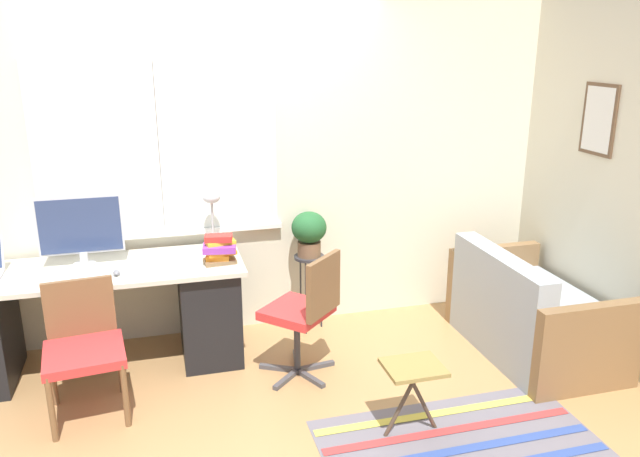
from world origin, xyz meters
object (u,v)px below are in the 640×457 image
object	(u,v)px
mouse	(116,273)
couch_loveseat	(530,316)
plant_stand	(309,266)
potted_plant	(309,231)
desk_lamp	(212,205)
desk_chair_wooden	(83,345)
keyboard	(79,276)
monitor	(80,228)
folding_stool	(413,374)
book_stack	(219,250)
office_chair_swivel	(305,310)

from	to	relation	value
mouse	couch_loveseat	world-z (taller)	same
plant_stand	potted_plant	bearing A→B (deg)	90.00
mouse	desk_lamp	size ratio (longest dim) A/B	0.17
plant_stand	desk_chair_wooden	bearing A→B (deg)	-155.05
desk_chair_wooden	keyboard	bearing A→B (deg)	88.20
keyboard	desk_chair_wooden	distance (m)	0.49
monitor	potted_plant	xyz separation A→B (m)	(1.60, 0.12, -0.19)
monitor	folding_stool	size ratio (longest dim) A/B	1.23
book_stack	potted_plant	world-z (taller)	potted_plant
couch_loveseat	plant_stand	distance (m)	1.67
keyboard	desk_chair_wooden	world-z (taller)	desk_chair_wooden
plant_stand	potted_plant	distance (m)	0.28
desk_chair_wooden	desk_lamp	bearing A→B (deg)	34.32
office_chair_swivel	folding_stool	world-z (taller)	office_chair_swivel
mouse	monitor	bearing A→B (deg)	130.44
keyboard	desk_chair_wooden	xyz separation A→B (m)	(0.03, -0.39, -0.30)
book_stack	office_chair_swivel	bearing A→B (deg)	-36.50
desk_lamp	desk_chair_wooden	world-z (taller)	desk_lamp
keyboard	folding_stool	size ratio (longest dim) A/B	0.76
monitor	folding_stool	bearing A→B (deg)	-36.35
potted_plant	folding_stool	xyz separation A→B (m)	(0.23, -1.47, -0.42)
book_stack	desk_chair_wooden	bearing A→B (deg)	-154.17
keyboard	couch_loveseat	xyz separation A→B (m)	(3.07, -0.43, -0.47)
mouse	desk_chair_wooden	xyz separation A→B (m)	(-0.20, -0.36, -0.31)
office_chair_swivel	keyboard	bearing A→B (deg)	-57.34
keyboard	monitor	bearing A→B (deg)	85.57
desk_lamp	office_chair_swivel	xyz separation A→B (m)	(0.51, -0.69, -0.58)
keyboard	folding_stool	world-z (taller)	keyboard
mouse	desk_chair_wooden	world-z (taller)	desk_chair_wooden
keyboard	desk_chair_wooden	size ratio (longest dim) A/B	0.42
desk_lamp	office_chair_swivel	bearing A→B (deg)	-53.46
desk_lamp	book_stack	size ratio (longest dim) A/B	1.77
couch_loveseat	folding_stool	size ratio (longest dim) A/B	2.91
potted_plant	folding_stool	size ratio (longest dim) A/B	0.79
couch_loveseat	potted_plant	world-z (taller)	potted_plant
mouse	keyboard	bearing A→B (deg)	173.65
monitor	desk_lamp	distance (m)	0.89
desk_lamp	book_stack	xyz separation A→B (m)	(0.01, -0.32, -0.23)
mouse	couch_loveseat	distance (m)	2.90
monitor	couch_loveseat	size ratio (longest dim) A/B	0.42
keyboard	couch_loveseat	distance (m)	3.13
mouse	plant_stand	bearing A→B (deg)	15.21
monitor	folding_stool	world-z (taller)	monitor
desk_lamp	potted_plant	world-z (taller)	desk_lamp
keyboard	office_chair_swivel	bearing A→B (deg)	-13.40
desk_lamp	couch_loveseat	xyz separation A→B (m)	(2.17, -0.78, -0.78)
book_stack	plant_stand	size ratio (longest dim) A/B	0.39
desk_chair_wooden	plant_stand	size ratio (longest dim) A/B	1.32
desk_chair_wooden	potted_plant	xyz separation A→B (m)	(1.59, 0.74, 0.36)
monitor	book_stack	distance (m)	0.93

